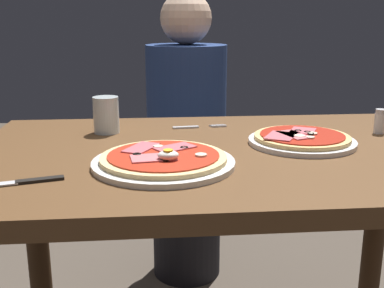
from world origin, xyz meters
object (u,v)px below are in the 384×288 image
at_px(knife, 19,182).
at_px(diner_person, 186,148).
at_px(dining_table, 230,197).
at_px(fork, 195,127).
at_px(water_glass_near, 106,117).
at_px(pizza_foreground, 163,160).
at_px(pizza_across_left, 302,139).
at_px(salt_shaker, 380,121).

xyz_separation_m(knife, diner_person, (0.40, 0.99, -0.21)).
bearing_deg(knife, dining_table, 25.62).
distance_m(dining_table, fork, 0.27).
distance_m(water_glass_near, fork, 0.26).
bearing_deg(dining_table, diner_person, 93.44).
bearing_deg(knife, pizza_foreground, 17.93).
relative_size(dining_table, knife, 6.43).
xyz_separation_m(water_glass_near, diner_person, (0.27, 0.58, -0.25)).
xyz_separation_m(pizza_across_left, diner_person, (-0.23, 0.75, -0.22)).
distance_m(dining_table, salt_shaker, 0.48).
xyz_separation_m(pizza_across_left, salt_shaker, (0.25, 0.09, 0.02)).
relative_size(fork, salt_shaker, 2.36).
bearing_deg(diner_person, dining_table, 93.44).
bearing_deg(fork, pizza_foreground, -106.18).
bearing_deg(fork, knife, -130.51).
distance_m(pizza_foreground, salt_shaker, 0.65).
relative_size(pizza_across_left, diner_person, 0.23).
bearing_deg(pizza_foreground, diner_person, 82.42).
bearing_deg(salt_shaker, pizza_across_left, -159.41).
distance_m(pizza_foreground, knife, 0.29).
height_order(dining_table, salt_shaker, salt_shaker).
distance_m(knife, diner_person, 1.09).
xyz_separation_m(dining_table, diner_person, (-0.05, 0.78, -0.09)).
bearing_deg(diner_person, fork, 88.26).
bearing_deg(salt_shaker, knife, -159.19).
xyz_separation_m(pizza_across_left, water_glass_near, (-0.50, 0.17, 0.03)).
bearing_deg(diner_person, pizza_foreground, 82.42).
xyz_separation_m(water_glass_near, fork, (0.25, 0.04, -0.04)).
height_order(pizza_foreground, salt_shaker, salt_shaker).
distance_m(water_glass_near, salt_shaker, 0.75).
height_order(dining_table, diner_person, diner_person).
bearing_deg(pizza_foreground, dining_table, 36.49).
height_order(fork, salt_shaker, salt_shaker).
relative_size(fork, knife, 0.82).
bearing_deg(water_glass_near, pizza_across_left, -18.70).
relative_size(water_glass_near, salt_shaker, 1.49).
height_order(pizza_across_left, fork, pizza_across_left).
bearing_deg(dining_table, fork, 105.21).
xyz_separation_m(salt_shaker, diner_person, (-0.48, 0.66, -0.24)).
xyz_separation_m(pizza_foreground, water_glass_near, (-0.15, 0.32, 0.03)).
xyz_separation_m(dining_table, pizza_foreground, (-0.17, -0.12, 0.14)).
bearing_deg(water_glass_near, salt_shaker, -5.74).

